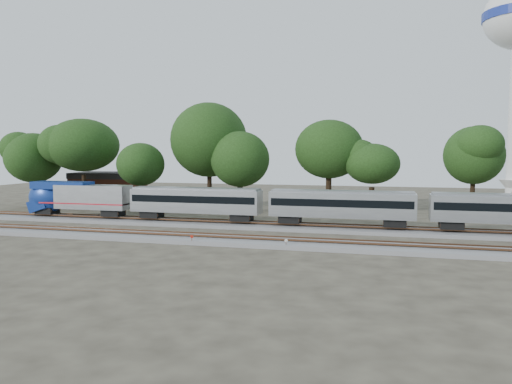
{
  "coord_description": "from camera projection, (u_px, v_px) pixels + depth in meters",
  "views": [
    {
      "loc": [
        18.96,
        -50.33,
        8.99
      ],
      "look_at": [
        4.28,
        5.0,
        4.27
      ],
      "focal_mm": 35.0,
      "sensor_mm": 36.0,
      "label": 1
    }
  ],
  "objects": [
    {
      "name": "ground",
      "position": [
        206.0,
        234.0,
        54.07
      ],
      "size": [
        160.0,
        160.0,
        0.0
      ],
      "primitive_type": "plane",
      "color": "#383328",
      "rests_on": "ground"
    },
    {
      "name": "track_far",
      "position": [
        224.0,
        224.0,
        59.83
      ],
      "size": [
        160.0,
        5.0,
        0.73
      ],
      "color": "slate",
      "rests_on": "ground"
    },
    {
      "name": "track_near",
      "position": [
        192.0,
        238.0,
        50.2
      ],
      "size": [
        160.0,
        5.0,
        0.73
      ],
      "color": "slate",
      "rests_on": "ground"
    },
    {
      "name": "switch_stand_red",
      "position": [
        192.0,
        239.0,
        47.76
      ],
      "size": [
        0.3,
        0.06,
        0.95
      ],
      "rotation": [
        0.0,
        0.0,
        -0.09
      ],
      "color": "#512D19",
      "rests_on": "ground"
    },
    {
      "name": "switch_stand_white",
      "position": [
        286.0,
        243.0,
        45.79
      ],
      "size": [
        0.29,
        0.05,
        0.92
      ],
      "rotation": [
        0.0,
        0.0,
        0.01
      ],
      "color": "#512D19",
      "rests_on": "ground"
    },
    {
      "name": "switch_lever",
      "position": [
        260.0,
        245.0,
        46.87
      ],
      "size": [
        0.51,
        0.32,
        0.3
      ],
      "primitive_type": "cube",
      "rotation": [
        0.0,
        0.0,
        -0.05
      ],
      "color": "#512D19",
      "rests_on": "ground"
    },
    {
      "name": "brick_building",
      "position": [
        109.0,
        188.0,
        85.32
      ],
      "size": [
        11.92,
        9.0,
        5.36
      ],
      "rotation": [
        0.0,
        0.0,
        0.11
      ],
      "color": "brown",
      "rests_on": "ground"
    },
    {
      "name": "tree_0",
      "position": [
        34.0,
        158.0,
        78.44
      ],
      "size": [
        8.03,
        8.03,
        11.33
      ],
      "color": "black",
      "rests_on": "ground"
    },
    {
      "name": "tree_1",
      "position": [
        83.0,
        145.0,
        77.02
      ],
      "size": [
        10.04,
        10.04,
        14.16
      ],
      "color": "black",
      "rests_on": "ground"
    },
    {
      "name": "tree_2",
      "position": [
        141.0,
        165.0,
        73.38
      ],
      "size": [
        7.14,
        7.14,
        10.06
      ],
      "color": "black",
      "rests_on": "ground"
    },
    {
      "name": "tree_3",
      "position": [
        209.0,
        140.0,
        75.96
      ],
      "size": [
        10.84,
        10.84,
        15.29
      ],
      "color": "black",
      "rests_on": "ground"
    },
    {
      "name": "tree_4",
      "position": [
        240.0,
        159.0,
        71.91
      ],
      "size": [
        7.93,
        7.93,
        11.18
      ],
      "color": "black",
      "rests_on": "ground"
    },
    {
      "name": "tree_5",
      "position": [
        329.0,
        149.0,
        73.13
      ],
      "size": [
        9.4,
        9.4,
        13.26
      ],
      "color": "black",
      "rests_on": "ground"
    },
    {
      "name": "tree_6",
      "position": [
        372.0,
        164.0,
        70.36
      ],
      "size": [
        7.3,
        7.3,
        10.29
      ],
      "color": "black",
      "rests_on": "ground"
    },
    {
      "name": "tree_7",
      "position": [
        474.0,
        155.0,
        72.01
      ],
      "size": [
        8.5,
        8.5,
        11.98
      ],
      "color": "black",
      "rests_on": "ground"
    }
  ]
}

